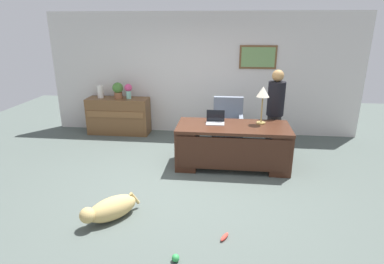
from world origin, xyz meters
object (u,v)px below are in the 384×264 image
at_px(credenza, 119,116).
at_px(armchair, 228,125).
at_px(vase_empty, 100,92).
at_px(desk, 233,145).
at_px(potted_plant, 118,90).
at_px(dog_toy_ball, 176,258).
at_px(dog_toy_bone, 224,237).
at_px(person_standing, 275,112).
at_px(vase_with_flowers, 128,90).
at_px(desk_lamp, 263,94).
at_px(laptop, 215,120).
at_px(dog_lying, 110,209).

relative_size(credenza, armchair, 1.37).
bearing_deg(vase_empty, desk, -27.89).
distance_m(desk, potted_plant, 3.09).
bearing_deg(dog_toy_ball, vase_empty, 120.14).
bearing_deg(dog_toy_bone, person_standing, 72.25).
relative_size(person_standing, vase_with_flowers, 4.96).
xyz_separation_m(armchair, person_standing, (0.88, -0.25, 0.38)).
bearing_deg(armchair, dog_toy_ball, -98.62).
relative_size(desk_lamp, dog_toy_bone, 3.74).
distance_m(vase_empty, potted_plant, 0.42).
distance_m(desk, armchair, 0.97).
height_order(desk_lamp, dog_toy_ball, desk_lamp).
relative_size(desk, laptop, 6.11).
relative_size(person_standing, potted_plant, 4.57).
bearing_deg(desk, dog_toy_ball, -103.84).
xyz_separation_m(credenza, laptop, (2.29, -1.45, 0.40)).
bearing_deg(desk, dog_toy_bone, -92.74).
height_order(desk, potted_plant, potted_plant).
xyz_separation_m(potted_plant, dog_toy_ball, (1.96, -4.10, -0.99)).
height_order(credenza, potted_plant, potted_plant).
distance_m(person_standing, dog_toy_ball, 3.60).
height_order(dog_lying, desk_lamp, desk_lamp).
relative_size(person_standing, dog_lying, 2.35).
distance_m(person_standing, dog_toy_bone, 3.03).
height_order(credenza, vase_empty, vase_empty).
bearing_deg(potted_plant, vase_empty, 180.00).
relative_size(potted_plant, dog_toy_ball, 4.24).
height_order(dog_toy_ball, dog_toy_bone, dog_toy_ball).
distance_m(armchair, potted_plant, 2.63).
bearing_deg(dog_toy_bone, laptop, 95.67).
distance_m(person_standing, vase_empty, 3.89).
distance_m(armchair, laptop, 0.92).
distance_m(desk, desk_lamp, 1.02).
relative_size(armchair, dog_lying, 1.47).
xyz_separation_m(credenza, vase_empty, (-0.39, 0.00, 0.56)).
xyz_separation_m(vase_with_flowers, dog_toy_ball, (1.72, -4.10, -0.99)).
bearing_deg(potted_plant, armchair, -14.14).
bearing_deg(person_standing, credenza, 165.47).
distance_m(potted_plant, dog_toy_bone, 4.53).
xyz_separation_m(dog_lying, vase_empty, (-1.41, 3.42, 0.82)).
bearing_deg(desk, credenza, 148.67).
distance_m(desk, vase_empty, 3.44).
relative_size(dog_lying, dog_toy_bone, 3.97).
bearing_deg(armchair, laptop, -105.33).
relative_size(person_standing, dog_toy_ball, 19.39).
height_order(desk_lamp, vase_empty, desk_lamp).
distance_m(desk_lamp, dog_toy_bone, 2.67).
relative_size(armchair, potted_plant, 2.85).
xyz_separation_m(credenza, desk_lamp, (3.09, -1.38, 0.87)).
bearing_deg(armchair, dog_toy_bone, -90.12).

